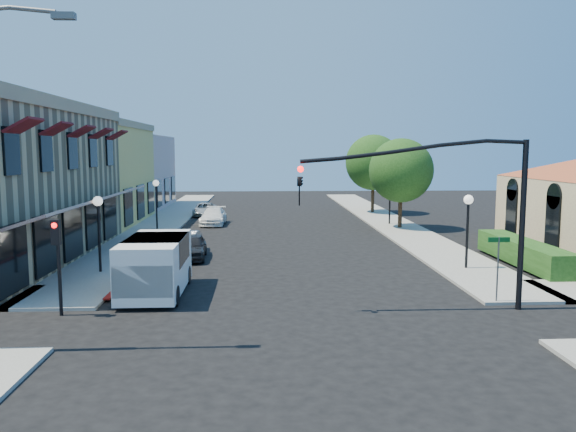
{
  "coord_description": "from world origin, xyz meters",
  "views": [
    {
      "loc": [
        -1.11,
        -17.54,
        5.63
      ],
      "look_at": [
        0.1,
        8.23,
        2.6
      ],
      "focal_mm": 35.0,
      "sensor_mm": 36.0,
      "label": 1
    }
  ],
  "objects_px": {
    "parked_car_a": "(191,247)",
    "lamppost_left_far": "(156,192)",
    "signal_mast_arm": "(463,195)",
    "street_tree_a": "(401,171)",
    "lamppost_right_far": "(390,189)",
    "secondary_signal": "(57,249)",
    "lamppost_left_near": "(98,215)",
    "parked_car_d": "(205,209)",
    "lamppost_right_near": "(468,213)",
    "white_van": "(155,262)",
    "street_tree_b": "(373,163)",
    "parked_car_c": "(213,216)",
    "parked_car_b": "(185,243)",
    "street_name_sign": "(498,259)"
  },
  "relations": [
    {
      "from": "lamppost_left_near",
      "to": "parked_car_a",
      "type": "relative_size",
      "value": 0.95
    },
    {
      "from": "lamppost_left_near",
      "to": "parked_car_c",
      "type": "xyz_separation_m",
      "value": [
        3.7,
        17.0,
        -2.11
      ]
    },
    {
      "from": "street_tree_b",
      "to": "parked_car_d",
      "type": "bearing_deg",
      "value": -175.25
    },
    {
      "from": "street_tree_b",
      "to": "secondary_signal",
      "type": "relative_size",
      "value": 2.11
    },
    {
      "from": "white_van",
      "to": "parked_car_c",
      "type": "relative_size",
      "value": 1.16
    },
    {
      "from": "street_tree_b",
      "to": "lamppost_right_near",
      "type": "distance_m",
      "value": 24.07
    },
    {
      "from": "secondary_signal",
      "to": "white_van",
      "type": "xyz_separation_m",
      "value": [
        2.73,
        2.75,
        -1.03
      ]
    },
    {
      "from": "white_van",
      "to": "parked_car_d",
      "type": "xyz_separation_m",
      "value": [
        -0.75,
        26.61,
        -0.74
      ]
    },
    {
      "from": "street_tree_a",
      "to": "lamppost_right_far",
      "type": "distance_m",
      "value": 2.49
    },
    {
      "from": "signal_mast_arm",
      "to": "parked_car_a",
      "type": "distance_m",
      "value": 14.98
    },
    {
      "from": "lamppost_left_near",
      "to": "parked_car_a",
      "type": "bearing_deg",
      "value": 42.93
    },
    {
      "from": "signal_mast_arm",
      "to": "lamppost_left_far",
      "type": "height_order",
      "value": "signal_mast_arm"
    },
    {
      "from": "lamppost_right_near",
      "to": "parked_car_c",
      "type": "relative_size",
      "value": 0.82
    },
    {
      "from": "lamppost_right_far",
      "to": "parked_car_d",
      "type": "height_order",
      "value": "lamppost_right_far"
    },
    {
      "from": "lamppost_right_near",
      "to": "parked_car_b",
      "type": "relative_size",
      "value": 0.99
    },
    {
      "from": "parked_car_b",
      "to": "street_tree_b",
      "type": "bearing_deg",
      "value": 56.95
    },
    {
      "from": "street_tree_a",
      "to": "lamppost_right_far",
      "type": "bearing_deg",
      "value": 98.53
    },
    {
      "from": "lamppost_left_far",
      "to": "parked_car_c",
      "type": "relative_size",
      "value": 0.82
    },
    {
      "from": "signal_mast_arm",
      "to": "lamppost_left_near",
      "type": "bearing_deg",
      "value": 155.63
    },
    {
      "from": "secondary_signal",
      "to": "parked_car_d",
      "type": "xyz_separation_m",
      "value": [
        1.98,
        29.36,
        -1.76
      ]
    },
    {
      "from": "street_tree_b",
      "to": "lamppost_left_near",
      "type": "bearing_deg",
      "value": -125.79
    },
    {
      "from": "lamppost_right_near",
      "to": "white_van",
      "type": "relative_size",
      "value": 0.71
    },
    {
      "from": "parked_car_a",
      "to": "parked_car_d",
      "type": "distance_m",
      "value": 19.37
    },
    {
      "from": "secondary_signal",
      "to": "lamppost_right_near",
      "type": "bearing_deg",
      "value": 21.78
    },
    {
      "from": "street_tree_b",
      "to": "secondary_signal",
      "type": "distance_m",
      "value": 34.97
    },
    {
      "from": "lamppost_right_near",
      "to": "parked_car_a",
      "type": "bearing_deg",
      "value": 165.49
    },
    {
      "from": "street_tree_b",
      "to": "lamppost_left_near",
      "type": "relative_size",
      "value": 1.97
    },
    {
      "from": "parked_car_a",
      "to": "lamppost_left_far",
      "type": "bearing_deg",
      "value": 106.63
    },
    {
      "from": "parked_car_a",
      "to": "lamppost_right_near",
      "type": "bearing_deg",
      "value": -17.19
    },
    {
      "from": "lamppost_right_far",
      "to": "lamppost_right_near",
      "type": "bearing_deg",
      "value": -90.0
    },
    {
      "from": "lamppost_left_near",
      "to": "lamppost_left_far",
      "type": "height_order",
      "value": "same"
    },
    {
      "from": "street_tree_b",
      "to": "parked_car_a",
      "type": "distance_m",
      "value": 24.96
    },
    {
      "from": "lamppost_left_far",
      "to": "parked_car_b",
      "type": "xyz_separation_m",
      "value": [
        3.2,
        -9.0,
        -2.14
      ]
    },
    {
      "from": "white_van",
      "to": "lamppost_left_far",
      "type": "bearing_deg",
      "value": 100.25
    },
    {
      "from": "street_name_sign",
      "to": "signal_mast_arm",
      "type": "bearing_deg",
      "value": -156.8
    },
    {
      "from": "lamppost_left_near",
      "to": "parked_car_a",
      "type": "distance_m",
      "value": 5.47
    },
    {
      "from": "street_tree_a",
      "to": "parked_car_b",
      "type": "xyz_separation_m",
      "value": [
        -14.1,
        -9.0,
        -3.6
      ]
    },
    {
      "from": "lamppost_left_near",
      "to": "lamppost_right_far",
      "type": "distance_m",
      "value": 23.35
    },
    {
      "from": "secondary_signal",
      "to": "lamppost_left_near",
      "type": "height_order",
      "value": "lamppost_left_near"
    },
    {
      "from": "lamppost_right_far",
      "to": "parked_car_a",
      "type": "distance_m",
      "value": 18.41
    },
    {
      "from": "parked_car_c",
      "to": "parked_car_d",
      "type": "xyz_separation_m",
      "value": [
        -1.22,
        5.77,
        -0.08
      ]
    },
    {
      "from": "parked_car_a",
      "to": "parked_car_c",
      "type": "distance_m",
      "value": 13.56
    },
    {
      "from": "white_van",
      "to": "parked_car_b",
      "type": "height_order",
      "value": "white_van"
    },
    {
      "from": "signal_mast_arm",
      "to": "parked_car_b",
      "type": "height_order",
      "value": "signal_mast_arm"
    },
    {
      "from": "lamppost_right_far",
      "to": "parked_car_b",
      "type": "xyz_separation_m",
      "value": [
        -13.8,
        -11.0,
        -2.14
      ]
    },
    {
      "from": "lamppost_right_near",
      "to": "parked_car_b",
      "type": "bearing_deg",
      "value": 160.08
    },
    {
      "from": "lamppost_left_near",
      "to": "secondary_signal",
      "type": "bearing_deg",
      "value": -85.66
    },
    {
      "from": "lamppost_left_far",
      "to": "parked_car_c",
      "type": "xyz_separation_m",
      "value": [
        3.7,
        3.0,
        -2.11
      ]
    },
    {
      "from": "street_tree_b",
      "to": "lamppost_left_far",
      "type": "bearing_deg",
      "value": -149.97
    },
    {
      "from": "street_tree_b",
      "to": "secondary_signal",
      "type": "height_order",
      "value": "street_tree_b"
    }
  ]
}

